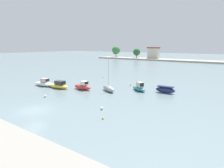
{
  "coord_description": "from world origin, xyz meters",
  "views": [
    {
      "loc": [
        22.18,
        -13.77,
        8.48
      ],
      "look_at": [
        1.07,
        16.47,
        0.96
      ],
      "focal_mm": 30.44,
      "sensor_mm": 36.0,
      "label": 1
    }
  ],
  "objects": [
    {
      "name": "ground_plane",
      "position": [
        0.0,
        0.0,
        0.0
      ],
      "size": [
        400.0,
        400.0,
        0.0
      ],
      "primitive_type": "plane",
      "color": "slate"
    },
    {
      "name": "moored_boat_1",
      "position": [
        -7.9,
        10.68,
        0.59
      ],
      "size": [
        4.93,
        2.05,
        1.57
      ],
      "rotation": [
        0.0,
        0.0,
        0.08
      ],
      "color": "yellow",
      "rests_on": "ground"
    },
    {
      "name": "mooring_buoy_1",
      "position": [
        -4.5,
        4.93,
        0.2
      ],
      "size": [
        0.39,
        0.39,
        0.39
      ],
      "primitive_type": "sphere",
      "color": "white",
      "rests_on": "ground"
    },
    {
      "name": "moored_boat_0",
      "position": [
        -12.17,
        10.38,
        0.56
      ],
      "size": [
        5.54,
        2.34,
        1.65
      ],
      "rotation": [
        0.0,
        0.0,
        0.09
      ],
      "color": "white",
      "rests_on": "ground"
    },
    {
      "name": "moored_boat_5",
      "position": [
        10.93,
        19.25,
        0.59
      ],
      "size": [
        3.56,
        1.26,
        1.23
      ],
      "rotation": [
        0.0,
        0.0,
        0.05
      ],
      "color": "navy",
      "rests_on": "ground"
    },
    {
      "name": "mooring_buoy_2",
      "position": [
        -8.43,
        25.85,
        0.15
      ],
      "size": [
        0.31,
        0.31,
        0.31
      ],
      "primitive_type": "sphere",
      "color": "yellow",
      "rests_on": "ground"
    },
    {
      "name": "mooring_buoy_4",
      "position": [
        7.14,
        5.38,
        0.2
      ],
      "size": [
        0.4,
        0.4,
        0.4
      ],
      "primitive_type": "sphere",
      "color": "white",
      "rests_on": "ground"
    },
    {
      "name": "moored_boat_3",
      "position": [
        1.74,
        14.36,
        0.55
      ],
      "size": [
        4.23,
        3.07,
        6.0
      ],
      "rotation": [
        0.0,
        0.0,
        -0.51
      ],
      "color": "#9E9EA3",
      "rests_on": "ground"
    },
    {
      "name": "distant_shoreline",
      "position": [
        -0.63,
        93.17,
        1.94
      ],
      "size": [
        118.46,
        11.53,
        7.98
      ],
      "color": "#9E998C",
      "rests_on": "ground"
    },
    {
      "name": "moored_boat_4",
      "position": [
        6.3,
        17.98,
        0.59
      ],
      "size": [
        3.96,
        3.05,
        1.7
      ],
      "rotation": [
        0.0,
        0.0,
        -0.54
      ],
      "color": "teal",
      "rests_on": "ground"
    },
    {
      "name": "moored_boat_2",
      "position": [
        -3.21,
        12.59,
        0.62
      ],
      "size": [
        4.06,
        1.49,
        1.71
      ],
      "rotation": [
        0.0,
        0.0,
        -0.01
      ],
      "color": "#C63833",
      "rests_on": "ground"
    },
    {
      "name": "mooring_buoy_3",
      "position": [
        2.58,
        21.22,
        0.12
      ],
      "size": [
        0.25,
        0.25,
        0.25
      ],
      "primitive_type": "sphere",
      "color": "red",
      "rests_on": "ground"
    },
    {
      "name": "mooring_buoy_0",
      "position": [
        9.3,
        2.82,
        0.13
      ],
      "size": [
        0.27,
        0.27,
        0.27
      ],
      "primitive_type": "sphere",
      "color": "yellow",
      "rests_on": "ground"
    }
  ]
}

